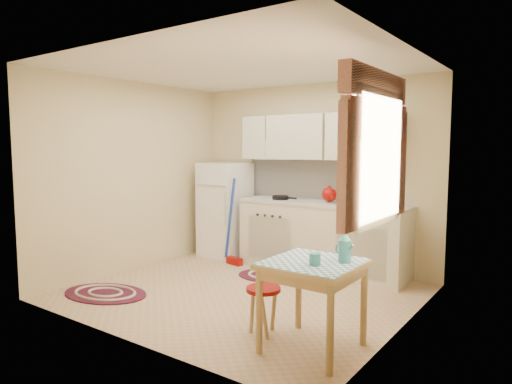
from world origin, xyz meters
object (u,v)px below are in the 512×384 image
Objects in this scene: fridge at (225,210)px; stool at (263,311)px; base_cabinets at (321,238)px; table at (313,306)px.

fridge is 3.00m from stool.
table is at bearing -64.36° from base_cabinets.
fridge is at bearing 141.43° from table.
table reaches higher than stool.
fridge is 3.33× the size of stool.
base_cabinets is 5.36× the size of stool.
table is 0.51m from stool.
base_cabinets is at bearing 115.64° from table.
base_cabinets is 3.12× the size of table.
stool is at bearing 178.39° from table.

